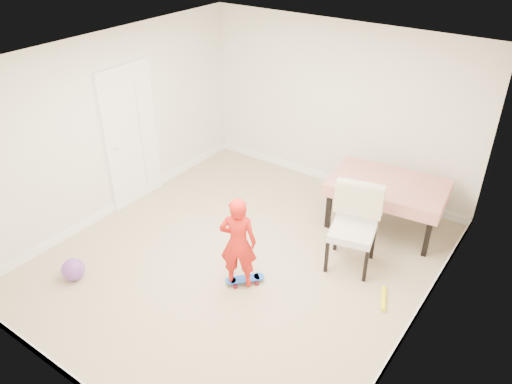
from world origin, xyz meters
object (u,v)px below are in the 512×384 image
Objects in this scene: dining_table at (385,205)px; child at (238,245)px; skateboard at (245,280)px; balloon at (73,269)px; dining_chair at (353,230)px.

dining_table is 1.30× the size of child.
skateboard is 1.74× the size of balloon.
skateboard is 0.57m from child.
dining_table is at bearing 76.27° from dining_chair.
skateboard is 0.41× the size of child.
dining_table is 4.22m from balloon.
child reaches higher than skateboard.
dining_table is at bearing -140.77° from child.
child is at bearing -119.05° from dining_table.
dining_chair is (-0.00, -1.06, 0.18)m from dining_table.
dining_table is 1.08m from dining_chair.
skateboard is (-0.88, -2.12, -0.33)m from dining_table.
dining_table reaches higher than skateboard.
dining_table is 2.32m from skateboard.
dining_table is at bearing 20.14° from skateboard.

